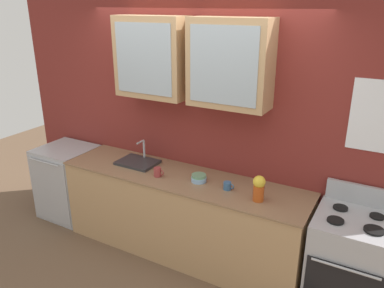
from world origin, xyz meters
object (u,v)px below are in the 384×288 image
vase (259,188)px  cup_near_sink (158,172)px  bowl_stack (199,178)px  stove_range (349,264)px  cup_near_bowls (227,186)px  sink_faucet (138,162)px  dishwasher (68,181)px

vase → cup_near_sink: 1.07m
bowl_stack → cup_near_sink: bearing=-166.2°
stove_range → bowl_stack: (-1.45, -0.01, 0.47)m
cup_near_sink → cup_near_bowls: cup_near_sink is taller
sink_faucet → vase: 1.45m
cup_near_sink → cup_near_bowls: bearing=6.3°
vase → dishwasher: bearing=178.0°
sink_faucet → cup_near_sink: (0.38, -0.17, 0.03)m
vase → bowl_stack: bearing=172.5°
dishwasher → stove_range: bearing=0.1°
cup_near_bowls → cup_near_sink: bearing=-173.7°
cup_near_bowls → dishwasher: 2.22m
stove_range → cup_near_sink: stove_range is taller
stove_range → cup_near_bowls: stove_range is taller
sink_faucet → cup_near_bowls: (1.11, -0.08, 0.02)m
sink_faucet → stove_range: bearing=-1.5°
stove_range → cup_near_sink: size_ratio=9.46×
bowl_stack → vase: vase is taller
sink_faucet → bowl_stack: 0.80m
sink_faucet → cup_near_sink: sink_faucet is taller
stove_range → bowl_stack: size_ratio=7.03×
vase → cup_near_bowls: 0.35m
cup_near_sink → sink_faucet: bearing=156.2°
vase → stove_range: bearing=6.3°
cup_near_bowls → bowl_stack: bearing=176.1°
bowl_stack → vase: size_ratio=0.64×
sink_faucet → vase: bearing=-5.9°
sink_faucet → cup_near_sink: 0.41m
stove_range → sink_faucet: sink_faucet is taller
bowl_stack → cup_near_sink: 0.43m
vase → cup_near_bowls: bearing=169.1°
sink_faucet → dishwasher: sink_faucet is taller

